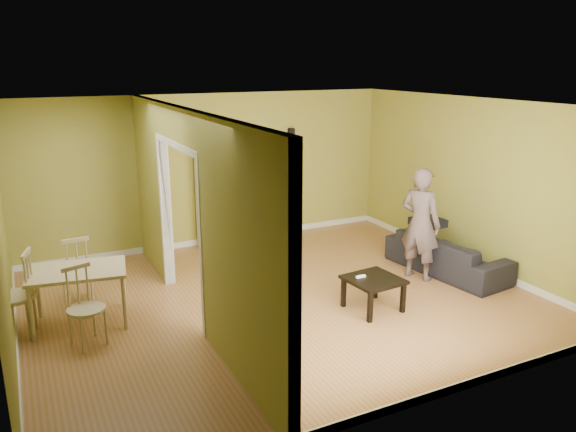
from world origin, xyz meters
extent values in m
plane|color=#B26C4F|center=(0.00, 0.00, 0.00)|extent=(6.50, 6.50, 0.00)
plane|color=white|center=(0.00, 0.00, 2.60)|extent=(6.50, 6.50, 0.00)
plane|color=#A59D33|center=(0.00, 2.75, 1.30)|extent=(6.50, 0.00, 6.50)
plane|color=#A59D33|center=(0.00, -2.75, 1.30)|extent=(6.50, 0.00, 6.50)
plane|color=#A59D33|center=(-3.25, 0.00, 1.30)|extent=(0.00, 5.50, 5.50)
plane|color=#A59D33|center=(3.25, 0.00, 1.30)|extent=(0.00, 5.50, 5.50)
cube|color=black|center=(1.50, 2.69, 1.90)|extent=(0.10, 0.10, 0.10)
imported|color=#2C2C30|center=(2.70, -0.20, 0.37)|extent=(2.03, 1.06, 0.74)
imported|color=slate|center=(2.16, -0.18, 0.98)|extent=(0.87, 0.79, 1.95)
cube|color=white|center=(-0.31, 2.56, 0.94)|extent=(0.02, 0.34, 1.87)
cube|color=white|center=(0.45, 2.56, 0.94)|extent=(0.02, 0.34, 1.87)
cube|color=white|center=(0.07, 2.72, 0.94)|extent=(0.79, 0.02, 1.87)
cube|color=white|center=(0.07, 2.56, 0.02)|extent=(0.75, 0.34, 0.02)
cube|color=white|center=(0.07, 2.56, 0.39)|extent=(0.75, 0.34, 0.02)
cube|color=white|center=(0.07, 2.56, 0.75)|extent=(0.75, 0.34, 0.02)
cube|color=white|center=(0.07, 2.56, 1.12)|extent=(0.75, 0.34, 0.02)
cube|color=white|center=(0.07, 2.56, 1.48)|extent=(0.75, 0.34, 0.02)
cube|color=white|center=(0.07, 2.56, 1.85)|extent=(0.75, 0.34, 0.02)
cube|color=#217069|center=(0.01, 2.56, 0.88)|extent=(0.46, 0.30, 0.24)
cube|color=navy|center=(0.07, 2.56, 1.24)|extent=(0.42, 0.28, 0.22)
cube|color=#11204D|center=(0.09, 2.56, 1.43)|extent=(0.40, 0.26, 0.20)
cube|color=black|center=(0.93, -0.80, 0.41)|extent=(0.65, 0.65, 0.04)
cube|color=black|center=(0.66, -1.07, 0.20)|extent=(0.05, 0.05, 0.39)
cube|color=black|center=(1.20, -1.07, 0.20)|extent=(0.05, 0.05, 0.39)
cube|color=black|center=(0.66, -0.53, 0.20)|extent=(0.05, 0.05, 0.39)
cube|color=black|center=(1.20, -0.53, 0.20)|extent=(0.05, 0.05, 0.39)
cube|color=white|center=(0.79, -0.71, 0.45)|extent=(0.13, 0.04, 0.03)
cube|color=beige|center=(-2.50, 0.47, 0.68)|extent=(1.12, 0.75, 0.04)
cylinder|color=beige|center=(-3.02, 0.14, 0.33)|extent=(0.05, 0.05, 0.66)
cylinder|color=beige|center=(-1.99, 0.14, 0.33)|extent=(0.05, 0.05, 0.66)
cylinder|color=beige|center=(-3.02, 0.79, 0.33)|extent=(0.05, 0.05, 0.66)
cylinder|color=beige|center=(-1.99, 0.79, 0.33)|extent=(0.05, 0.05, 0.66)
camera|label=1|loc=(-3.03, -6.33, 3.13)|focal=35.00mm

